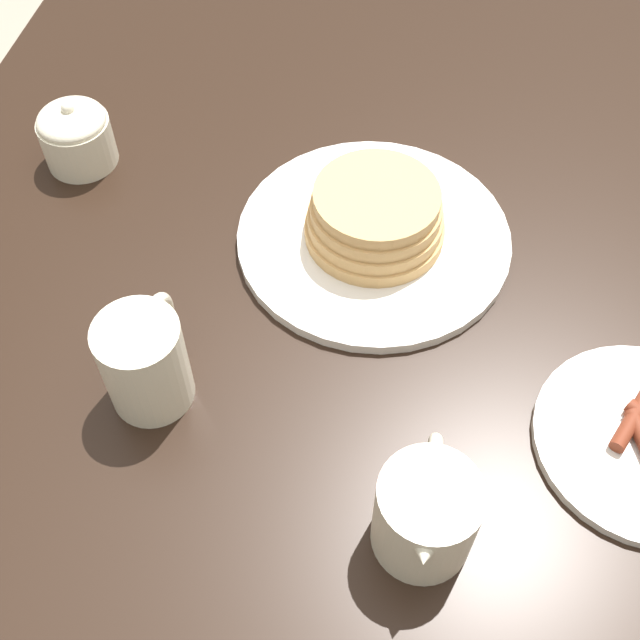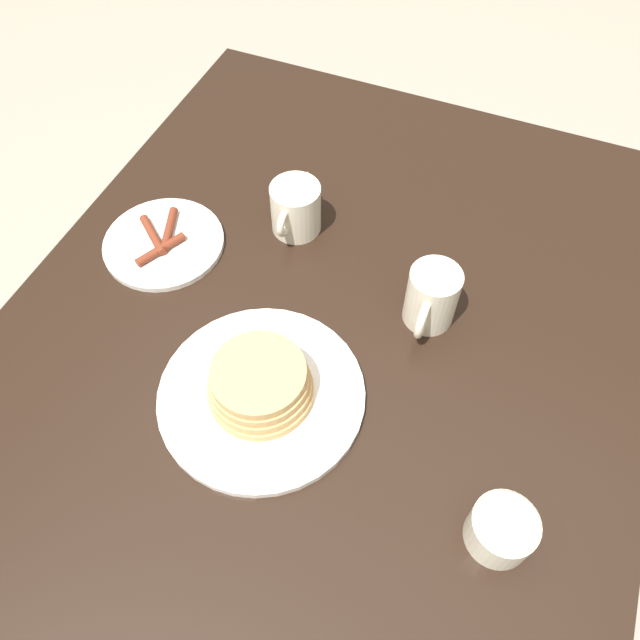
# 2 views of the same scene
# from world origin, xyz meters

# --- Properties ---
(ground_plane) EXTENTS (8.00, 8.00, 0.00)m
(ground_plane) POSITION_xyz_m (0.00, 0.00, 0.00)
(ground_plane) COLOR gray
(dining_table) EXTENTS (1.59, 0.96, 0.76)m
(dining_table) POSITION_xyz_m (0.00, 0.00, 0.65)
(dining_table) COLOR black
(dining_table) RESTS_ON ground_plane
(pancake_plate) EXTENTS (0.29, 0.29, 0.07)m
(pancake_plate) POSITION_xyz_m (-0.05, -0.04, 0.78)
(pancake_plate) COLOR white
(pancake_plate) RESTS_ON dining_table
(coffee_mug) EXTENTS (0.11, 0.08, 0.10)m
(coffee_mug) POSITION_xyz_m (-0.27, 0.13, 0.81)
(coffee_mug) COLOR beige
(coffee_mug) RESTS_ON dining_table
(creamer_pitcher) EXTENTS (0.12, 0.08, 0.10)m
(creamer_pitcher) POSITION_xyz_m (-0.37, -0.13, 0.80)
(creamer_pitcher) COLOR beige
(creamer_pitcher) RESTS_ON dining_table
(sugar_bowl) EXTENTS (0.08, 0.08, 0.08)m
(sugar_bowl) POSITION_xyz_m (0.01, 0.31, 0.79)
(sugar_bowl) COLOR beige
(sugar_bowl) RESTS_ON dining_table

